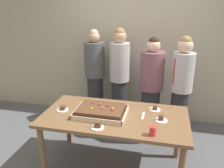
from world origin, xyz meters
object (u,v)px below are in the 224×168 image
(party_table, at_px, (114,121))
(person_striped_tie_right, at_px, (95,76))
(sheet_cake, at_px, (101,111))
(person_far_right_suit, at_px, (181,89))
(cake_server_utensil, at_px, (143,116))
(plated_slice_far_right, at_px, (155,109))
(person_green_shirt_behind, at_px, (151,88))
(plated_slice_near_left, at_px, (98,126))
(plated_slice_near_right, at_px, (63,109))
(person_serving_front, at_px, (119,76))
(drink_cup_nearest, at_px, (153,131))
(plated_slice_far_left, at_px, (161,119))

(party_table, bearing_deg, person_striped_tie_right, 117.56)
(sheet_cake, relative_size, person_far_right_suit, 0.38)
(cake_server_utensil, bearing_deg, party_table, -170.59)
(cake_server_utensil, bearing_deg, plated_slice_far_right, 57.35)
(person_green_shirt_behind, bearing_deg, plated_slice_near_left, 8.96)
(sheet_cake, distance_m, person_striped_tie_right, 1.29)
(plated_slice_near_right, height_order, plated_slice_far_right, same)
(plated_slice_near_left, height_order, person_green_shirt_behind, person_green_shirt_behind)
(party_table, distance_m, plated_slice_near_right, 0.69)
(plated_slice_near_left, relative_size, person_serving_front, 0.09)
(party_table, relative_size, person_green_shirt_behind, 1.11)
(plated_slice_near_left, xyz_separation_m, person_far_right_suit, (0.93, 1.15, 0.08))
(sheet_cake, height_order, person_far_right_suit, person_far_right_suit)
(person_striped_tie_right, bearing_deg, plated_slice_far_right, 29.24)
(plated_slice_near_right, relative_size, person_green_shirt_behind, 0.09)
(sheet_cake, bearing_deg, person_green_shirt_behind, 59.25)
(party_table, distance_m, person_serving_front, 1.19)
(plated_slice_far_right, xyz_separation_m, person_serving_front, (-0.65, 0.90, 0.11))
(plated_slice_near_right, bearing_deg, plated_slice_far_right, 13.61)
(sheet_cake, xyz_separation_m, person_green_shirt_behind, (0.54, 0.91, 0.02))
(cake_server_utensil, relative_size, person_green_shirt_behind, 0.12)
(plated_slice_near_left, distance_m, person_green_shirt_behind, 1.32)
(party_table, height_order, drink_cup_nearest, drink_cup_nearest)
(plated_slice_far_left, xyz_separation_m, person_serving_front, (-0.74, 1.17, 0.11))
(person_striped_tie_right, xyz_separation_m, person_far_right_suit, (1.43, -0.37, 0.01))
(cake_server_utensil, distance_m, person_serving_front, 1.23)
(person_green_shirt_behind, relative_size, person_far_right_suit, 0.98)
(drink_cup_nearest, distance_m, cake_server_utensil, 0.43)
(person_serving_front, bearing_deg, party_table, 8.24)
(sheet_cake, height_order, person_striped_tie_right, person_striped_tie_right)
(plated_slice_near_left, relative_size, plated_slice_near_right, 1.00)
(plated_slice_far_right, relative_size, person_far_right_suit, 0.09)
(person_serving_front, xyz_separation_m, person_green_shirt_behind, (0.55, -0.27, -0.06))
(party_table, height_order, person_green_shirt_behind, person_green_shirt_behind)
(sheet_cake, xyz_separation_m, plated_slice_near_right, (-0.51, 0.00, -0.03))
(plated_slice_far_right, xyz_separation_m, person_green_shirt_behind, (-0.10, 0.63, 0.05))
(plated_slice_near_right, xyz_separation_m, plated_slice_far_left, (1.24, 0.01, 0.00))
(drink_cup_nearest, bearing_deg, sheet_cake, 153.49)
(person_serving_front, relative_size, person_far_right_suit, 1.03)
(person_far_right_suit, bearing_deg, party_table, 4.62)
(plated_slice_far_right, bearing_deg, person_green_shirt_behind, 98.75)
(drink_cup_nearest, bearing_deg, person_far_right_suit, 74.39)
(sheet_cake, xyz_separation_m, person_striped_tie_right, (-0.45, 1.21, 0.05))
(person_serving_front, bearing_deg, cake_server_utensil, 24.81)
(person_striped_tie_right, bearing_deg, person_green_shirt_behind, 53.12)
(plated_slice_far_left, bearing_deg, plated_slice_near_right, -179.58)
(plated_slice_far_left, height_order, drink_cup_nearest, drink_cup_nearest)
(cake_server_utensil, bearing_deg, plated_slice_far_left, -17.29)
(plated_slice_near_left, relative_size, cake_server_utensil, 0.75)
(party_table, relative_size, person_striped_tie_right, 1.07)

